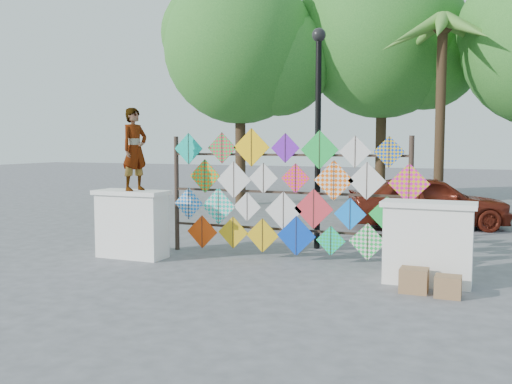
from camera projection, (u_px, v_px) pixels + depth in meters
ground at (269, 267)px, 10.02m from camera, size 80.00×80.00×0.00m
parapet_left at (132, 223)px, 10.79m from camera, size 1.40×0.65×1.28m
parapet_right at (428, 242)px, 8.76m from camera, size 1.40×0.65×1.28m
kite_rack at (286, 195)px, 10.56m from camera, size 4.98×0.24×2.45m
tree_west at (243, 49)px, 19.53m from camera, size 5.85×5.20×8.01m
tree_mid at (386, 38)px, 19.64m from camera, size 6.30×5.60×8.61m
palm_tree at (442, 44)px, 16.13m from camera, size 3.62×3.62×5.83m
vendor_woman at (135, 149)px, 10.63m from camera, size 0.50×0.64×1.55m
sedan at (428, 202)px, 14.46m from camera, size 4.31×2.98×1.36m
lamppost at (318, 117)px, 11.51m from camera, size 0.28×0.28×4.46m
cardboard_box_near at (414, 280)px, 8.31m from camera, size 0.40×0.35×0.35m
cardboard_box_far at (448, 286)px, 8.05m from camera, size 0.36×0.33×0.30m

